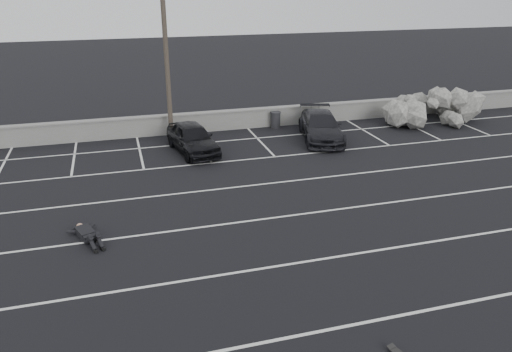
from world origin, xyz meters
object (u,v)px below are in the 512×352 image
object	(u,v)px
utility_pole	(166,49)
trash_bin	(276,120)
car_left	(193,138)
car_right	(321,126)
riprap_pile	(425,112)
person	(85,229)

from	to	relation	value
utility_pole	trash_bin	xyz separation A→B (m)	(5.79, 0.40, -4.10)
car_left	trash_bin	size ratio (longest dim) A/B	4.55
car_right	trash_bin	world-z (taller)	car_right
trash_bin	riprap_pile	bearing A→B (deg)	-8.74
riprap_pile	person	size ratio (longest dim) A/B	2.40
car_left	car_right	distance (m)	6.65
trash_bin	person	size ratio (longest dim) A/B	0.34
riprap_pile	utility_pole	bearing A→B (deg)	176.35
trash_bin	riprap_pile	distance (m)	8.65
car_left	riprap_pile	distance (m)	13.71
car_right	person	bearing A→B (deg)	-132.96
utility_pole	riprap_pile	bearing A→B (deg)	-3.65
utility_pole	riprap_pile	xyz separation A→B (m)	(14.35, -0.91, -3.97)
trash_bin	car_left	bearing A→B (deg)	-150.78
utility_pole	riprap_pile	distance (m)	14.91
car_right	person	xyz separation A→B (m)	(-11.37, -7.50, -0.44)
car_right	trash_bin	distance (m)	3.10
car_left	car_right	world-z (taller)	car_left
car_left	person	distance (m)	8.72
car_right	person	size ratio (longest dim) A/B	1.78
riprap_pile	person	xyz separation A→B (m)	(-18.35, -8.85, -0.34)
utility_pole	car_left	bearing A→B (deg)	-73.58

